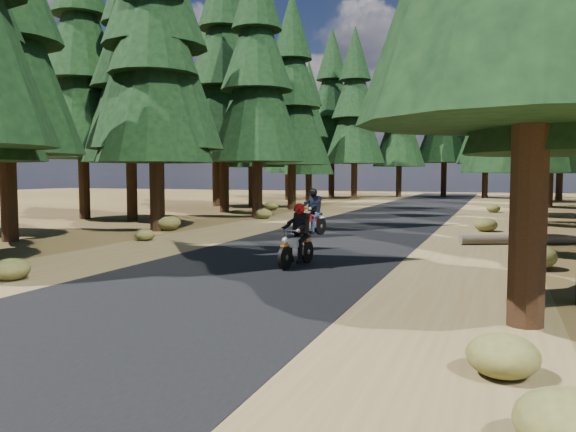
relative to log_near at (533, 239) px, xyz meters
The scene contains 9 objects.
ground 9.27m from the log_near, 132.96° to the right, with size 120.00×120.00×0.00m, color #483519.
road 6.56m from the log_near, 164.25° to the right, with size 6.00×100.00×0.01m, color black.
shoulder_l 11.06m from the log_near, behind, with size 3.20×100.00×0.01m, color brown.
shoulder_r 2.48m from the log_near, 133.91° to the right, with size 3.20×100.00×0.01m, color brown.
pine_forest 17.42m from the log_near, 113.94° to the left, with size 34.59×55.08×16.32m.
log_near is the anchor object (origin of this frame).
understory_shrubs 5.29m from the log_near, behind, with size 15.60×30.59×0.62m.
rider_lead 8.73m from the log_near, 129.62° to the right, with size 0.75×1.75×1.51m.
rider_follow 7.34m from the log_near, behind, with size 1.13×1.99×1.70m.
Camera 1 is at (5.26, -12.46, 2.21)m, focal length 35.00 mm.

